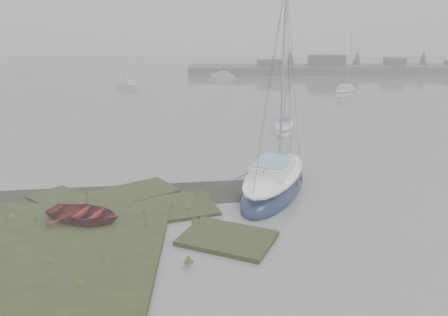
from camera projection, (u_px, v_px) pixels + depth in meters
ground at (212, 105)px, 46.34m from camera, size 160.00×160.00×0.00m
far_shoreline at (363, 69)px, 77.34m from camera, size 60.00×8.00×4.15m
sailboat_main at (274, 185)px, 22.22m from camera, size 5.39×8.24×11.08m
sailboat_white at (284, 129)px, 34.88m from camera, size 2.43×4.91×6.63m
sailboat_far_a at (127, 87)px, 58.82m from camera, size 4.70×4.71×7.07m
sailboat_far_b at (346, 93)px, 53.11m from camera, size 4.74×5.99×8.27m
sailboat_far_c at (222, 76)px, 71.39m from camera, size 4.70×3.24×6.34m
dinghy at (84, 214)px, 18.29m from camera, size 3.76×3.17×0.67m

